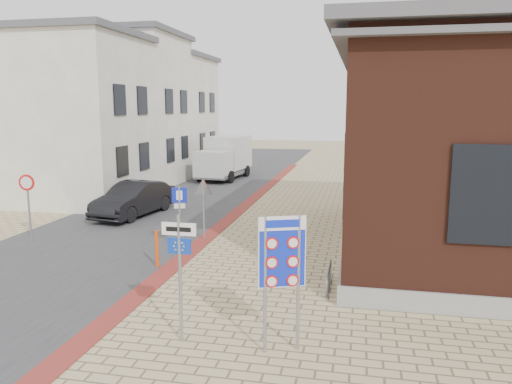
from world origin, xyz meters
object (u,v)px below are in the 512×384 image
Objects in this scene: box_truck at (225,157)px; parking_sign at (180,208)px; sedan at (134,199)px; essen_sign at (180,258)px; bollard at (157,249)px; border_sign at (282,255)px.

box_truck reaches higher than parking_sign.
box_truck reaches higher than sedan.
essen_sign is 5.04m from bollard.
sedan reaches higher than bollard.
parking_sign is (-4.26, 5.91, -0.44)m from border_sign.
box_truck is 18.44m from bollard.
border_sign is 6.30m from bollard.
bollard is at bearing 114.01° from border_sign.
border_sign reaches higher than bollard.
border_sign is at bearing -70.33° from parking_sign.
box_truck is 2.10× the size of essen_sign.
box_truck is (0.84, 11.75, 0.69)m from sedan.
parking_sign is at bearing 110.72° from essen_sign.
border_sign reaches higher than sedan.
bollard is at bearing 118.81° from essen_sign.
sedan is 2.03× the size of parking_sign.
border_sign is at bearing -44.17° from sedan.
border_sign is 1.22× the size of parking_sign.
bollard is (-0.13, -1.61, -0.92)m from parking_sign.
sedan is 4.00× the size of bollard.
box_truck is 4.89× the size of bollard.
essen_sign is 1.19× the size of parking_sign.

